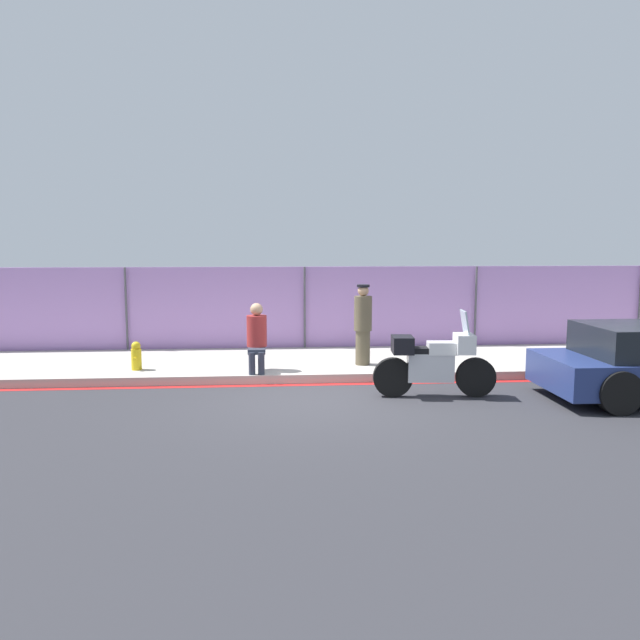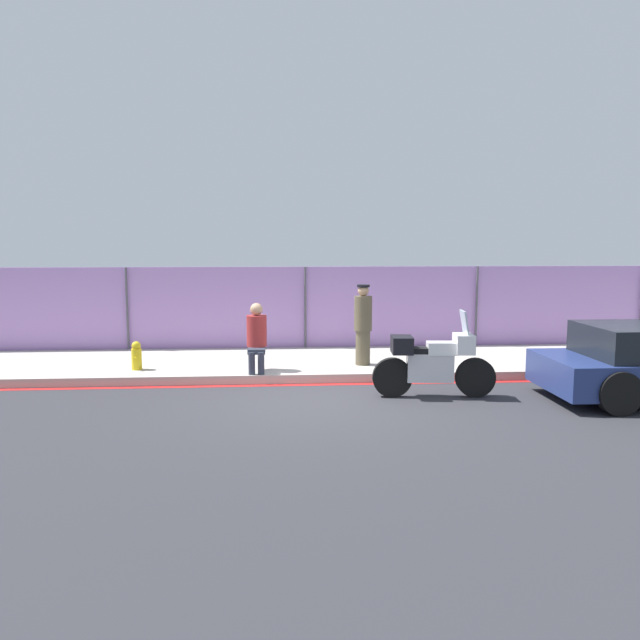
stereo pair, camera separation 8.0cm
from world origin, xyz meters
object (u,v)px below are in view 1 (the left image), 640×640
(motorcycle, at_px, (433,362))
(officer_standing, at_px, (363,324))
(fire_hydrant, at_px, (136,356))
(person_seated_on_curb, at_px, (257,334))

(motorcycle, distance_m, officer_standing, 2.38)
(motorcycle, xyz_separation_m, fire_hydrant, (-5.59, 1.95, -0.17))
(fire_hydrant, bearing_deg, motorcycle, -19.27)
(officer_standing, bearing_deg, motorcycle, -66.07)
(fire_hydrant, bearing_deg, person_seated_on_curb, -6.54)
(person_seated_on_curb, distance_m, fire_hydrant, 2.49)
(person_seated_on_curb, bearing_deg, officer_standing, 12.01)
(officer_standing, distance_m, person_seated_on_curb, 2.26)
(officer_standing, relative_size, fire_hydrant, 2.92)
(motorcycle, relative_size, officer_standing, 1.29)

